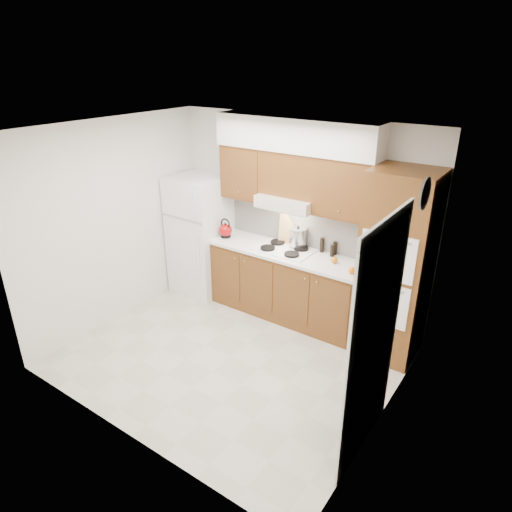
{
  "coord_description": "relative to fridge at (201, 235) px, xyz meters",
  "views": [
    {
      "loc": [
        2.77,
        -3.47,
        3.27
      ],
      "look_at": [
        0.05,
        0.45,
        1.15
      ],
      "focal_mm": 32.0,
      "sensor_mm": 36.0,
      "label": 1
    }
  ],
  "objects": [
    {
      "name": "condiment_b",
      "position": [
        1.98,
        0.31,
        0.17
      ],
      "size": [
        0.06,
        0.06,
        0.17
      ],
      "primitive_type": "cylinder",
      "rotation": [
        0.0,
        0.0,
        -0.1
      ],
      "color": "black",
      "rests_on": "countertop"
    },
    {
      "name": "condiment_c",
      "position": [
        1.98,
        0.24,
        0.16
      ],
      "size": [
        0.06,
        0.06,
        0.15
      ],
      "primitive_type": "cylinder",
      "rotation": [
        0.0,
        0.0,
        0.2
      ],
      "color": "black",
      "rests_on": "countertop"
    },
    {
      "name": "upper_cab_right",
      "position": [
        2.12,
        0.19,
        0.99
      ],
      "size": [
        0.73,
        0.33,
        0.7
      ],
      "primitive_type": "cube",
      "color": "brown",
      "rests_on": "wall_back"
    },
    {
      "name": "floor",
      "position": [
        1.41,
        -1.14,
        -0.86
      ],
      "size": [
        3.6,
        3.6,
        0.0
      ],
      "primitive_type": "plane",
      "color": "#BBB6A4",
      "rests_on": "ground"
    },
    {
      "name": "upper_cab_over_hood",
      "position": [
        1.38,
        0.19,
        1.06
      ],
      "size": [
        0.75,
        0.33,
        0.55
      ],
      "primitive_type": "cube",
      "color": "brown",
      "rests_on": "range_hood"
    },
    {
      "name": "wall_right",
      "position": [
        3.21,
        -1.14,
        0.44
      ],
      "size": [
        0.02,
        3.0,
        2.6
      ],
      "primitive_type": "cube",
      "color": "silver",
      "rests_on": "floor"
    },
    {
      "name": "orange_far",
      "position": [
        2.09,
        0.07,
        0.12
      ],
      "size": [
        0.09,
        0.09,
        0.08
      ],
      "primitive_type": "sphere",
      "rotation": [
        0.0,
        0.0,
        -0.21
      ],
      "color": "orange",
      "rests_on": "countertop"
    },
    {
      "name": "wall_left",
      "position": [
        -0.4,
        -1.14,
        0.44
      ],
      "size": [
        0.02,
        3.0,
        2.6
      ],
      "primitive_type": "cube",
      "color": "silver",
      "rests_on": "floor"
    },
    {
      "name": "cutting_board",
      "position": [
        1.31,
        0.31,
        0.28
      ],
      "size": [
        0.3,
        0.17,
        0.38
      ],
      "primitive_type": "cube",
      "rotation": [
        -0.21,
        0.0,
        0.26
      ],
      "color": "tan",
      "rests_on": "countertop"
    },
    {
      "name": "doorway",
      "position": [
        3.19,
        -1.49,
        0.19
      ],
      "size": [
        0.02,
        0.9,
        2.1
      ],
      "primitive_type": "cube",
      "color": "black",
      "rests_on": "floor"
    },
    {
      "name": "fridge",
      "position": [
        0.0,
        0.0,
        0.0
      ],
      "size": [
        0.75,
        0.72,
        1.72
      ],
      "primitive_type": "cube",
      "color": "white",
      "rests_on": "floor"
    },
    {
      "name": "countertop",
      "position": [
        1.43,
        0.05,
        0.06
      ],
      "size": [
        2.13,
        0.62,
        0.04
      ],
      "primitive_type": "cube",
      "color": "white",
      "rests_on": "base_cabinets"
    },
    {
      "name": "upper_cab_left",
      "position": [
        0.69,
        0.19,
        0.99
      ],
      "size": [
        0.63,
        0.33,
        0.7
      ],
      "primitive_type": "cube",
      "color": "brown",
      "rests_on": "wall_back"
    },
    {
      "name": "orange_near",
      "position": [
        2.39,
        -0.08,
        0.12
      ],
      "size": [
        0.11,
        0.11,
        0.08
      ],
      "primitive_type": "sphere",
      "rotation": [
        0.0,
        0.0,
        -0.38
      ],
      "color": "orange",
      "rests_on": "countertop"
    },
    {
      "name": "kettle",
      "position": [
        0.47,
        -0.01,
        0.18
      ],
      "size": [
        0.22,
        0.22,
        0.18
      ],
      "primitive_type": "sphere",
      "rotation": [
        0.0,
        0.0,
        -0.24
      ],
      "color": "#9C0B0C",
      "rests_on": "countertop"
    },
    {
      "name": "backsplash",
      "position": [
        1.43,
        0.34,
        0.36
      ],
      "size": [
        2.11,
        0.03,
        0.56
      ],
      "primitive_type": "cube",
      "color": "white",
      "rests_on": "countertop"
    },
    {
      "name": "oven_cabinet",
      "position": [
        2.85,
        0.03,
        0.24
      ],
      "size": [
        0.7,
        0.65,
        2.2
      ],
      "primitive_type": "cube",
      "color": "brown",
      "rests_on": "floor"
    },
    {
      "name": "condiment_a",
      "position": [
        1.81,
        0.29,
        0.17
      ],
      "size": [
        0.07,
        0.07,
        0.19
      ],
      "primitive_type": "cylinder",
      "rotation": [
        0.0,
        0.0,
        -0.41
      ],
      "color": "black",
      "rests_on": "countertop"
    },
    {
      "name": "range_hood",
      "position": [
        1.38,
        0.13,
        0.71
      ],
      "size": [
        0.75,
        0.45,
        0.15
      ],
      "primitive_type": "cube",
      "color": "silver",
      "rests_on": "wall_back"
    },
    {
      "name": "soffit",
      "position": [
        1.43,
        0.18,
        1.54
      ],
      "size": [
        2.13,
        0.36,
        0.4
      ],
      "primitive_type": "cube",
      "color": "silver",
      "rests_on": "wall_back"
    },
    {
      "name": "wall_back",
      "position": [
        1.41,
        0.36,
        0.44
      ],
      "size": [
        3.6,
        0.02,
        2.6
      ],
      "primitive_type": "cube",
      "color": "silver",
      "rests_on": "floor"
    },
    {
      "name": "cooktop",
      "position": [
        1.38,
        0.07,
        0.09
      ],
      "size": [
        0.74,
        0.5,
        0.01
      ],
      "primitive_type": "cube",
      "color": "white",
      "rests_on": "countertop"
    },
    {
      "name": "stock_pot",
      "position": [
        1.48,
        0.24,
        0.22
      ],
      "size": [
        0.28,
        0.28,
        0.23
      ],
      "primitive_type": "cylinder",
      "rotation": [
        0.0,
        0.0,
        -0.37
      ],
      "color": "silver",
      "rests_on": "cooktop"
    },
    {
      "name": "wall_clock",
      "position": [
        3.19,
        -0.59,
        1.29
      ],
      "size": [
        0.02,
        0.3,
        0.3
      ],
      "primitive_type": "cylinder",
      "rotation": [
        0.0,
        1.57,
        0.0
      ],
      "color": "#3F3833",
      "rests_on": "wall_right"
    },
    {
      "name": "ceiling",
      "position": [
        1.41,
        -1.14,
        1.74
      ],
      "size": [
        3.6,
        3.6,
        0.0
      ],
      "primitive_type": "plane",
      "color": "white",
      "rests_on": "wall_back"
    },
    {
      "name": "base_cabinets",
      "position": [
        1.43,
        0.06,
        -0.41
      ],
      "size": [
        2.11,
        0.6,
        0.9
      ],
      "primitive_type": "cube",
      "color": "brown",
      "rests_on": "floor"
    }
  ]
}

